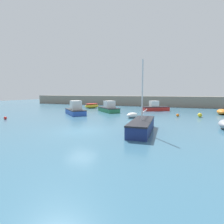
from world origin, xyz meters
TOP-DOWN VIEW (x-y plane):
  - ground_plane at (0.00, 0.00)m, footprint 120.00×120.00m
  - harbor_breakwater at (0.00, 30.84)m, footprint 66.51×3.88m
  - motorboat_grey_hull at (-7.01, 9.51)m, footprint 5.17×4.90m
  - sailboat_tall_mast at (4.96, 1.48)m, footprint 2.04×6.46m
  - fishing_dinghy_green at (1.93, 9.37)m, footprint 1.63×2.13m
  - rowboat_blue_near at (13.65, 17.98)m, footprint 1.70×2.98m
  - motorboat_with_cabin at (-3.68, 14.56)m, footprint 5.10×4.95m
  - cabin_cruiser_white at (3.37, 19.86)m, footprint 5.00×4.06m
  - rowboat_with_red_cover at (-9.92, 19.93)m, footprint 2.76×3.60m
  - mooring_buoy_orange at (7.47, 12.76)m, footprint 0.40×0.40m
  - mooring_buoy_red at (-12.13, 1.94)m, footprint 0.36×0.36m
  - mooring_buoy_yellow at (10.26, 13.30)m, footprint 0.56×0.56m

SIDE VIEW (x-z plane):
  - ground_plane at x=0.00m, z-range -0.20..0.00m
  - mooring_buoy_red at x=-12.13m, z-range 0.00..0.36m
  - mooring_buoy_orange at x=7.47m, z-range 0.00..0.40m
  - mooring_buoy_yellow at x=10.26m, z-range 0.00..0.56m
  - fishing_dinghy_green at x=1.93m, z-range 0.00..0.68m
  - rowboat_blue_near at x=13.65m, z-range 0.00..0.80m
  - rowboat_with_red_cover at x=-9.92m, z-range 0.00..1.04m
  - sailboat_tall_mast at x=4.96m, z-range -2.45..3.52m
  - cabin_cruiser_white at x=3.37m, z-range -0.31..1.49m
  - motorboat_with_cabin at x=-3.68m, z-range -0.30..1.61m
  - motorboat_grey_hull at x=-7.01m, z-range -0.35..1.75m
  - harbor_breakwater at x=0.00m, z-range 0.00..2.43m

